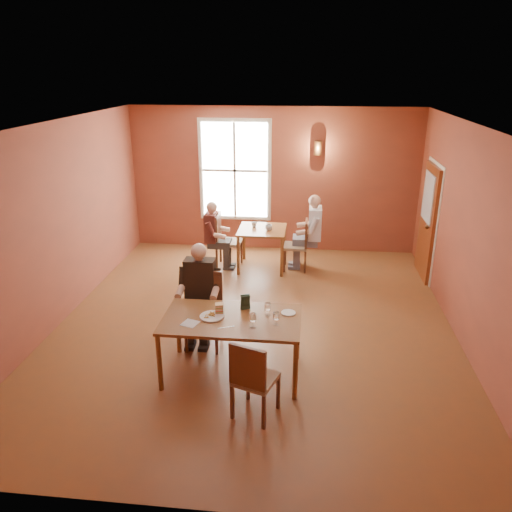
# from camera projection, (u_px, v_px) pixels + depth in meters

# --- Properties ---
(ground) EXTENTS (6.00, 7.00, 0.01)m
(ground) POSITION_uv_depth(u_px,v_px,m) (255.00, 324.00, 7.72)
(ground) COLOR brown
(ground) RESTS_ON ground
(wall_back) EXTENTS (6.00, 0.04, 3.00)m
(wall_back) POSITION_uv_depth(u_px,v_px,m) (273.00, 180.00, 10.44)
(wall_back) COLOR brown
(wall_back) RESTS_ON ground
(wall_front) EXTENTS (6.00, 0.04, 3.00)m
(wall_front) POSITION_uv_depth(u_px,v_px,m) (205.00, 368.00, 3.93)
(wall_front) COLOR brown
(wall_front) RESTS_ON ground
(wall_left) EXTENTS (0.04, 7.00, 3.00)m
(wall_left) POSITION_uv_depth(u_px,v_px,m) (56.00, 225.00, 7.49)
(wall_left) COLOR brown
(wall_left) RESTS_ON ground
(wall_right) EXTENTS (0.04, 7.00, 3.00)m
(wall_right) POSITION_uv_depth(u_px,v_px,m) (470.00, 239.00, 6.88)
(wall_right) COLOR brown
(wall_right) RESTS_ON ground
(ceiling) EXTENTS (6.00, 7.00, 0.04)m
(ceiling) POSITION_uv_depth(u_px,v_px,m) (254.00, 125.00, 6.65)
(ceiling) COLOR white
(ceiling) RESTS_ON wall_back
(window) EXTENTS (1.36, 0.10, 1.96)m
(window) POSITION_uv_depth(u_px,v_px,m) (235.00, 171.00, 10.40)
(window) COLOR white
(window) RESTS_ON wall_back
(door) EXTENTS (0.12, 1.04, 2.10)m
(door) POSITION_uv_depth(u_px,v_px,m) (427.00, 222.00, 9.18)
(door) COLOR maroon
(door) RESTS_ON ground
(wall_sconce) EXTENTS (0.16, 0.16, 0.28)m
(wall_sconce) POSITION_uv_depth(u_px,v_px,m) (318.00, 148.00, 10.00)
(wall_sconce) COLOR brown
(wall_sconce) RESTS_ON wall_back
(main_table) EXTENTS (1.72, 0.96, 0.80)m
(main_table) POSITION_uv_depth(u_px,v_px,m) (232.00, 346.00, 6.33)
(main_table) COLOR brown
(main_table) RESTS_ON ground
(chair_diner_main) EXTENTS (0.47, 0.47, 1.06)m
(chair_diner_main) POSITION_uv_depth(u_px,v_px,m) (204.00, 312.00, 6.94)
(chair_diner_main) COLOR #4A290F
(chair_diner_main) RESTS_ON ground
(diner_main) EXTENTS (0.56, 0.56, 1.39)m
(diner_main) POSITION_uv_depth(u_px,v_px,m) (203.00, 302.00, 6.85)
(diner_main) COLOR black
(diner_main) RESTS_ON ground
(chair_empty) EXTENTS (0.55, 0.55, 0.97)m
(chair_empty) POSITION_uv_depth(u_px,v_px,m) (256.00, 377.00, 5.55)
(chair_empty) COLOR #431F0F
(chair_empty) RESTS_ON ground
(plate_food) EXTENTS (0.39, 0.39, 0.04)m
(plate_food) POSITION_uv_depth(u_px,v_px,m) (212.00, 316.00, 6.20)
(plate_food) COLOR white
(plate_food) RESTS_ON main_table
(sandwich) EXTENTS (0.12, 0.11, 0.12)m
(sandwich) POSITION_uv_depth(u_px,v_px,m) (219.00, 310.00, 6.27)
(sandwich) COLOR tan
(sandwich) RESTS_ON main_table
(goblet_a) EXTENTS (0.10, 0.10, 0.19)m
(goblet_a) POSITION_uv_depth(u_px,v_px,m) (268.00, 309.00, 6.21)
(goblet_a) COLOR white
(goblet_a) RESTS_ON main_table
(goblet_b) EXTENTS (0.10, 0.10, 0.19)m
(goblet_b) POSITION_uv_depth(u_px,v_px,m) (276.00, 318.00, 5.99)
(goblet_b) COLOR white
(goblet_b) RESTS_ON main_table
(goblet_c) EXTENTS (0.08, 0.08, 0.20)m
(goblet_c) POSITION_uv_depth(u_px,v_px,m) (253.00, 320.00, 5.93)
(goblet_c) COLOR white
(goblet_c) RESTS_ON main_table
(menu_stand) EXTENTS (0.13, 0.10, 0.20)m
(menu_stand) POSITION_uv_depth(u_px,v_px,m) (245.00, 302.00, 6.38)
(menu_stand) COLOR #1E3525
(menu_stand) RESTS_ON main_table
(knife) EXTENTS (0.19, 0.10, 0.00)m
(knife) POSITION_uv_depth(u_px,v_px,m) (226.00, 327.00, 5.97)
(knife) COLOR silver
(knife) RESTS_ON main_table
(napkin) EXTENTS (0.23, 0.23, 0.01)m
(napkin) POSITION_uv_depth(u_px,v_px,m) (190.00, 323.00, 6.06)
(napkin) COLOR silver
(napkin) RESTS_ON main_table
(side_plate) EXTENTS (0.22, 0.22, 0.01)m
(side_plate) POSITION_uv_depth(u_px,v_px,m) (288.00, 313.00, 6.31)
(side_plate) COLOR silver
(side_plate) RESTS_ON main_table
(second_table) EXTENTS (0.91, 0.91, 0.80)m
(second_table) POSITION_uv_depth(u_px,v_px,m) (262.00, 248.00, 9.75)
(second_table) COLOR brown
(second_table) RESTS_ON ground
(chair_diner_white) EXTENTS (0.44, 0.44, 1.00)m
(chair_diner_white) POSITION_uv_depth(u_px,v_px,m) (295.00, 245.00, 9.65)
(chair_diner_white) COLOR #3C200D
(chair_diner_white) RESTS_ON ground
(diner_white) EXTENTS (0.57, 0.57, 1.42)m
(diner_white) POSITION_uv_depth(u_px,v_px,m) (297.00, 234.00, 9.57)
(diner_white) COLOR silver
(diner_white) RESTS_ON ground
(chair_diner_maroon) EXTENTS (0.47, 0.47, 1.07)m
(chair_diner_maroon) POSITION_uv_depth(u_px,v_px,m) (229.00, 241.00, 9.77)
(chair_diner_maroon) COLOR #552B16
(chair_diner_maroon) RESTS_ON ground
(diner_maroon) EXTENTS (0.51, 0.51, 1.29)m
(diner_maroon) POSITION_uv_depth(u_px,v_px,m) (228.00, 235.00, 9.74)
(diner_maroon) COLOR #571A19
(diner_maroon) RESTS_ON ground
(cup_a) EXTENTS (0.17, 0.17, 0.10)m
(cup_a) POSITION_uv_depth(u_px,v_px,m) (269.00, 228.00, 9.52)
(cup_a) COLOR silver
(cup_a) RESTS_ON second_table
(cup_b) EXTENTS (0.11, 0.11, 0.10)m
(cup_b) POSITION_uv_depth(u_px,v_px,m) (254.00, 225.00, 9.71)
(cup_b) COLOR white
(cup_b) RESTS_ON second_table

